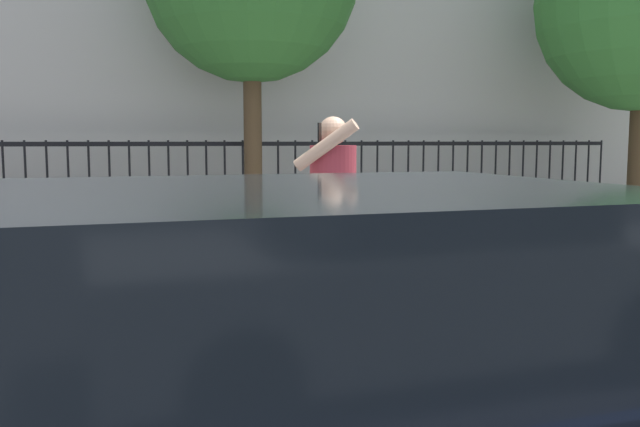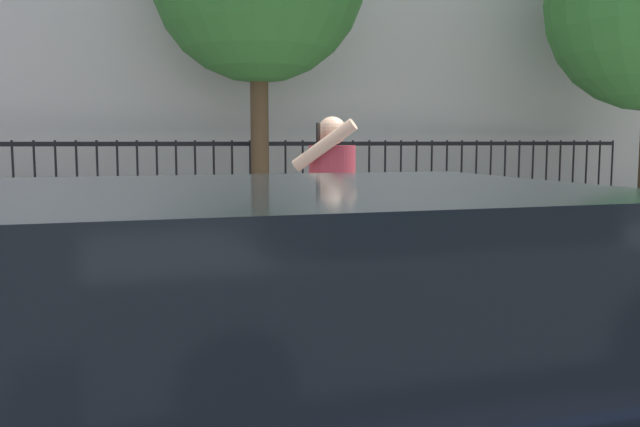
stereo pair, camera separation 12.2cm
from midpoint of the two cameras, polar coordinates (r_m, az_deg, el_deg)
name	(u,v)px [view 2 (the right image)]	position (r m, az deg, el deg)	size (l,w,h in m)	color
ground_plane	(465,407)	(4.34, 12.94, -15.54)	(60.00, 60.00, 0.00)	#333338
sidewalk	(345,308)	(6.23, 2.70, -7.97)	(28.00, 4.40, 0.15)	#9E9B93
iron_fence	(259,181)	(9.62, -4.76, 2.70)	(12.03, 0.04, 1.60)	black
parked_hatchback	(327,413)	(2.32, 2.14, -16.41)	(4.21, 1.88, 1.45)	navy
pedestrian_on_phone	(333,210)	(4.99, 1.81, 0.32)	(0.62, 0.71, 1.62)	tan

